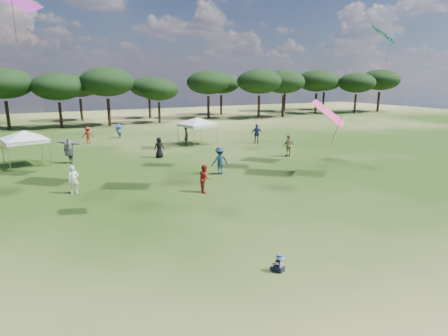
{
  "coord_description": "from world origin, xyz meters",
  "views": [
    {
      "loc": [
        -6.0,
        -6.61,
        6.1
      ],
      "look_at": [
        0.52,
        6.0,
        2.7
      ],
      "focal_mm": 30.0,
      "sensor_mm": 36.0,
      "label": 1
    }
  ],
  "objects": [
    {
      "name": "tent_left",
      "position": [
        -6.51,
        23.11,
        2.43
      ],
      "size": [
        5.51,
        5.51,
        2.85
      ],
      "rotation": [
        0.0,
        0.0,
        0.18
      ],
      "color": "gray",
      "rests_on": "ground"
    },
    {
      "name": "toddler",
      "position": [
        0.66,
        2.38,
        0.26
      ],
      "size": [
        0.44,
        0.48,
        0.59
      ],
      "rotation": [
        0.0,
        0.0,
        0.33
      ],
      "color": "black",
      "rests_on": "ground"
    },
    {
      "name": "festival_crowd",
      "position": [
        -2.67,
        22.53,
        0.88
      ],
      "size": [
        30.4,
        22.97,
        1.9
      ],
      "color": "navy",
      "rests_on": "ground"
    },
    {
      "name": "tree_line",
      "position": [
        2.39,
        47.41,
        5.42
      ],
      "size": [
        108.78,
        17.63,
        7.77
      ],
      "color": "black",
      "rests_on": "ground"
    },
    {
      "name": "ground",
      "position": [
        0.0,
        0.0,
        0.0
      ],
      "size": [
        140.0,
        140.0,
        0.0
      ],
      "primitive_type": "plane",
      "color": "#2B4815",
      "rests_on": "ground"
    },
    {
      "name": "tent_right",
      "position": [
        7.91,
        25.75,
        2.44
      ],
      "size": [
        5.62,
        5.62,
        2.86
      ],
      "rotation": [
        0.0,
        0.0,
        0.2
      ],
      "color": "gray",
      "rests_on": "ground"
    }
  ]
}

